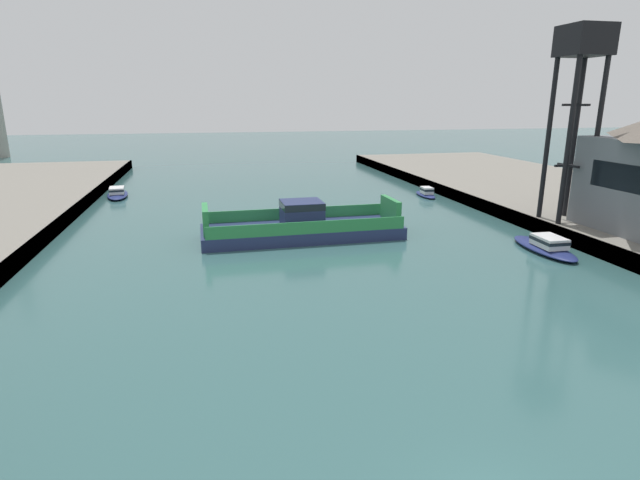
% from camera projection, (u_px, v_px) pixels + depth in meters
% --- Properties ---
extents(chain_ferry, '(18.40, 6.39, 3.43)m').
position_uv_depth(chain_ferry, '(302.00, 226.00, 46.21)').
color(chain_ferry, navy).
rests_on(chain_ferry, ground).
extents(moored_boat_near_left, '(3.43, 8.13, 1.35)m').
position_uv_depth(moored_boat_near_left, '(117.00, 193.00, 66.07)').
color(moored_boat_near_left, navy).
rests_on(moored_boat_near_left, ground).
extents(moored_boat_near_right, '(2.09, 5.46, 1.30)m').
position_uv_depth(moored_boat_near_right, '(426.00, 193.00, 66.35)').
color(moored_boat_near_right, navy).
rests_on(moored_boat_near_right, ground).
extents(moored_boat_mid_left, '(2.93, 7.97, 1.45)m').
position_uv_depth(moored_boat_mid_left, '(546.00, 246.00, 41.91)').
color(moored_boat_mid_left, navy).
rests_on(moored_boat_mid_left, ground).
extents(crane_tower, '(3.66, 3.66, 17.18)m').
position_uv_depth(crane_tower, '(581.00, 67.00, 43.74)').
color(crane_tower, black).
rests_on(crane_tower, quay_right).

